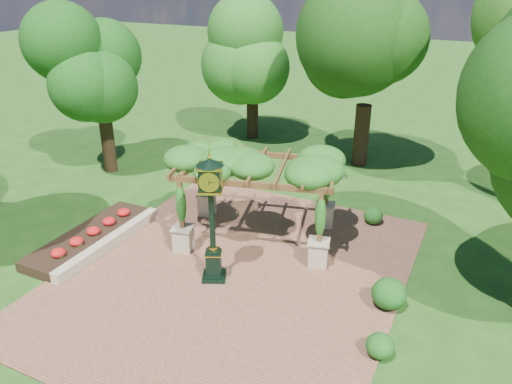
% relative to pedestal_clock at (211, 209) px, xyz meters
% --- Properties ---
extents(ground, '(120.00, 120.00, 0.00)m').
position_rel_pedestal_clock_xyz_m(ground, '(0.44, -0.43, -2.42)').
color(ground, '#1E4714').
rests_on(ground, ground).
extents(brick_plaza, '(10.00, 12.00, 0.04)m').
position_rel_pedestal_clock_xyz_m(brick_plaza, '(0.44, 0.57, -2.40)').
color(brick_plaza, brown).
rests_on(brick_plaza, ground).
extents(border_wall, '(0.35, 5.00, 0.40)m').
position_rel_pedestal_clock_xyz_m(border_wall, '(-4.16, 0.07, -2.22)').
color(border_wall, '#C6B793').
rests_on(border_wall, ground).
extents(flower_bed, '(1.50, 5.00, 0.36)m').
position_rel_pedestal_clock_xyz_m(flower_bed, '(-5.06, 0.07, -2.24)').
color(flower_bed, red).
rests_on(flower_bed, ground).
extents(pedestal_clock, '(1.05, 1.05, 4.04)m').
position_rel_pedestal_clock_xyz_m(pedestal_clock, '(0.00, 0.00, 0.00)').
color(pedestal_clock, black).
rests_on(pedestal_clock, brick_plaza).
extents(pergola, '(5.91, 4.47, 3.32)m').
position_rel_pedestal_clock_xyz_m(pergola, '(0.09, 2.89, 0.31)').
color(pergola, tan).
rests_on(pergola, brick_plaza).
extents(sundial, '(0.58, 0.58, 1.02)m').
position_rel_pedestal_clock_xyz_m(sundial, '(1.04, 9.24, -1.97)').
color(sundial, gray).
rests_on(sundial, ground).
extents(shrub_front, '(0.81, 0.81, 0.63)m').
position_rel_pedestal_clock_xyz_m(shrub_front, '(5.39, -1.16, -2.06)').
color(shrub_front, '#1A5117').
rests_on(shrub_front, brick_plaza).
extents(shrub_mid, '(1.12, 1.12, 0.88)m').
position_rel_pedestal_clock_xyz_m(shrub_mid, '(5.15, 0.91, -1.94)').
color(shrub_mid, '#184F16').
rests_on(shrub_mid, brick_plaza).
extents(shrub_back, '(0.74, 0.74, 0.64)m').
position_rel_pedestal_clock_xyz_m(shrub_back, '(3.54, 5.71, -2.06)').
color(shrub_back, '#1E5719').
rests_on(shrub_back, brick_plaza).
extents(tree_west_near, '(3.86, 3.86, 7.18)m').
position_rel_pedestal_clock_xyz_m(tree_west_near, '(-8.92, 5.65, 2.51)').
color(tree_west_near, '#322114').
rests_on(tree_west_near, ground).
extents(tree_west_far, '(3.78, 3.78, 6.88)m').
position_rel_pedestal_clock_xyz_m(tree_west_far, '(-5.11, 13.06, 2.29)').
color(tree_west_far, black).
rests_on(tree_west_far, ground).
extents(tree_north, '(4.72, 4.72, 7.56)m').
position_rel_pedestal_clock_xyz_m(tree_north, '(1.40, 11.64, 2.77)').
color(tree_north, '#372116').
rests_on(tree_north, ground).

